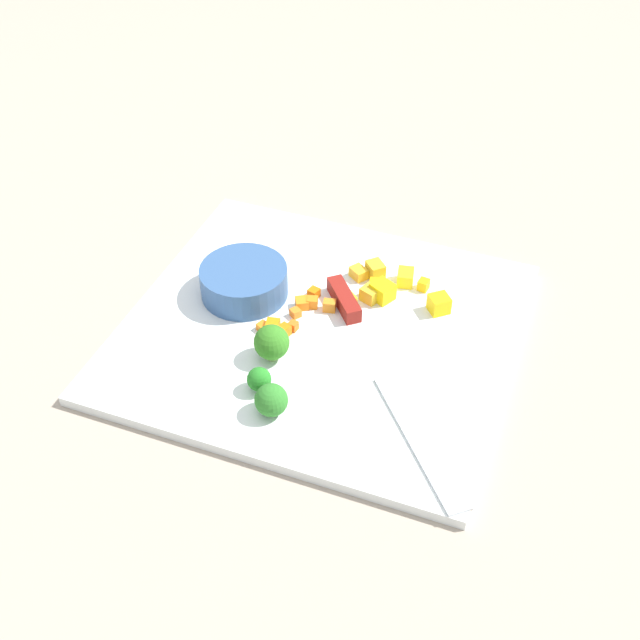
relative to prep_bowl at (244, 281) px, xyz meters
name	(u,v)px	position (x,y,z in m)	size (l,w,h in m)	color
ground_plane	(320,335)	(-0.10, 0.02, -0.03)	(4.00, 4.00, 0.00)	#A29481
cutting_board	(320,331)	(-0.10, 0.02, -0.02)	(0.42, 0.39, 0.01)	white
prep_bowl	(244,281)	(0.00, 0.00, 0.00)	(0.10, 0.10, 0.04)	#345789
chef_knife	(369,345)	(-0.17, 0.04, -0.01)	(0.23, 0.27, 0.02)	silver
carrot_dice_0	(273,327)	(-0.06, 0.05, -0.01)	(0.02, 0.01, 0.01)	orange
carrot_dice_1	(293,326)	(-0.08, 0.04, -0.01)	(0.01, 0.01, 0.01)	orange
carrot_dice_2	(296,313)	(-0.07, 0.02, -0.01)	(0.01, 0.01, 0.01)	orange
carrot_dice_3	(263,327)	(-0.05, 0.05, -0.01)	(0.01, 0.01, 0.01)	orange
carrot_dice_4	(327,305)	(-0.10, -0.01, -0.01)	(0.01, 0.01, 0.01)	orange
carrot_dice_5	(302,303)	(-0.07, 0.00, -0.01)	(0.02, 0.01, 0.01)	orange
carrot_dice_6	(314,293)	(-0.08, -0.02, -0.01)	(0.01, 0.01, 0.01)	orange
carrot_dice_7	(312,302)	(-0.08, -0.01, -0.01)	(0.01, 0.01, 0.01)	orange
carrot_dice_8	(285,330)	(-0.07, 0.05, -0.01)	(0.01, 0.01, 0.01)	orange
pepper_dice_0	(370,294)	(-0.14, -0.04, -0.01)	(0.02, 0.02, 0.02)	gold
pepper_dice_1	(375,270)	(-0.13, -0.08, -0.01)	(0.02, 0.02, 0.02)	yellow
pepper_dice_2	(439,304)	(-0.22, -0.05, -0.01)	(0.02, 0.02, 0.02)	yellow
pepper_dice_3	(375,285)	(-0.14, -0.06, -0.01)	(0.01, 0.01, 0.01)	yellow
pepper_dice_4	(349,300)	(-0.12, -0.02, -0.01)	(0.01, 0.02, 0.01)	yellow
pepper_dice_5	(383,291)	(-0.15, -0.05, -0.01)	(0.02, 0.02, 0.02)	yellow
pepper_dice_6	(423,285)	(-0.19, -0.08, -0.01)	(0.01, 0.01, 0.01)	yellow
pepper_dice_7	(405,277)	(-0.17, -0.09, -0.01)	(0.02, 0.02, 0.02)	yellow
pepper_dice_8	(359,273)	(-0.11, -0.08, -0.01)	(0.02, 0.02, 0.01)	yellow
broccoli_floret_0	(272,343)	(-0.07, 0.09, 0.00)	(0.04, 0.04, 0.04)	#96AE64
broccoli_floret_1	(269,400)	(-0.10, 0.16, 0.00)	(0.03, 0.03, 0.03)	#87B567
broccoli_floret_2	(259,380)	(-0.08, 0.14, 0.00)	(0.03, 0.03, 0.03)	#92B25C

